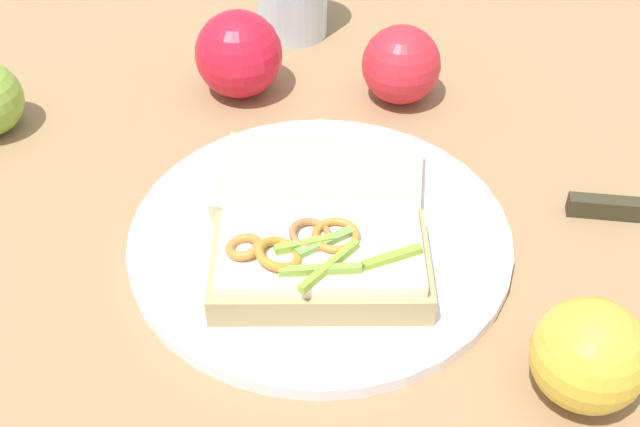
% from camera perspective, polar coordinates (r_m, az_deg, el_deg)
% --- Properties ---
extents(ground_plane, '(2.00, 2.00, 0.00)m').
position_cam_1_polar(ground_plane, '(0.66, -0.00, -2.02)').
color(ground_plane, '#95724B').
rests_on(ground_plane, ground).
extents(plate, '(0.30, 0.30, 0.01)m').
position_cam_1_polar(plate, '(0.66, -0.00, -1.66)').
color(plate, white).
rests_on(plate, ground_plane).
extents(sandwich, '(0.19, 0.17, 0.05)m').
position_cam_1_polar(sandwich, '(0.61, -0.04, -3.22)').
color(sandwich, tan).
rests_on(sandwich, plate).
extents(bread_slice_side, '(0.19, 0.16, 0.02)m').
position_cam_1_polar(bread_slice_side, '(0.68, -0.02, 2.06)').
color(bread_slice_side, beige).
rests_on(bread_slice_side, plate).
extents(apple_0, '(0.10, 0.10, 0.08)m').
position_cam_1_polar(apple_0, '(0.81, -5.58, 10.78)').
color(apple_0, red).
rests_on(apple_0, ground_plane).
extents(apple_2, '(0.10, 0.10, 0.08)m').
position_cam_1_polar(apple_2, '(0.57, 17.90, -9.20)').
color(apple_2, gold).
rests_on(apple_2, ground_plane).
extents(apple_3, '(0.08, 0.08, 0.08)m').
position_cam_1_polar(apple_3, '(0.80, 5.57, 10.09)').
color(apple_3, red).
rests_on(apple_3, ground_plane).
extents(knife, '(0.12, 0.07, 0.02)m').
position_cam_1_polar(knife, '(0.72, 19.88, 0.24)').
color(knife, silver).
rests_on(knife, ground_plane).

